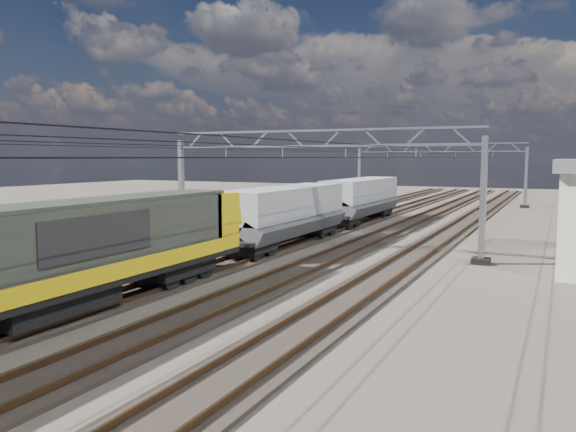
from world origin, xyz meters
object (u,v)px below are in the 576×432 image
at_px(catenary_gantry_far, 437,171).
at_px(hopper_wagon_mid, 361,196).
at_px(hopper_wagon_lead, 286,211).
at_px(locomotive, 47,254).
at_px(catenary_gantry_mid, 313,185).

relative_size(catenary_gantry_far, hopper_wagon_mid, 1.53).
bearing_deg(hopper_wagon_lead, locomotive, -90.00).
distance_m(catenary_gantry_mid, catenary_gantry_far, 36.00).
bearing_deg(hopper_wagon_mid, hopper_wagon_lead, -90.00).
height_order(catenary_gantry_mid, hopper_wagon_mid, catenary_gantry_mid).
bearing_deg(catenary_gantry_far, hopper_wagon_lead, -93.22).
distance_m(catenary_gantry_mid, hopper_wagon_mid, 14.84).
xyz_separation_m(catenary_gantry_far, hopper_wagon_lead, (-2.00, -35.59, -1.67)).
height_order(catenary_gantry_far, locomotive, catenary_gantry_far).
bearing_deg(catenary_gantry_mid, hopper_wagon_mid, 97.79).
height_order(catenary_gantry_mid, locomotive, catenary_gantry_mid).
bearing_deg(catenary_gantry_mid, catenary_gantry_far, 90.00).
xyz_separation_m(catenary_gantry_mid, hopper_wagon_mid, (-2.00, 14.61, -1.67)).
relative_size(catenary_gantry_mid, locomotive, 0.94).
xyz_separation_m(catenary_gantry_mid, locomotive, (-2.00, -17.28, -1.58)).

